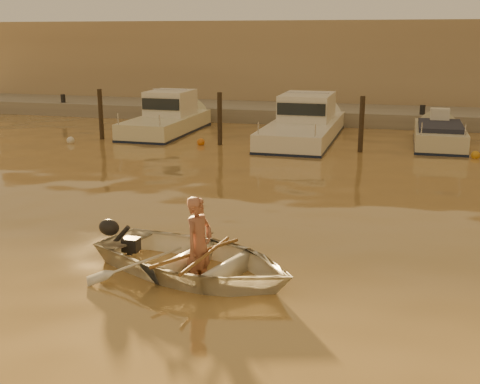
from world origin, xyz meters
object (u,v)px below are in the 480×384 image
(dinghy, at_px, (195,260))
(person, at_px, (199,245))
(moored_boat_3, at_px, (439,139))
(waterfront_building, at_px, (385,66))
(moored_boat_2, at_px, (304,124))
(moored_boat_1, at_px, (166,118))

(dinghy, distance_m, person, 0.31)
(dinghy, distance_m, moored_boat_3, 15.32)
(dinghy, xyz_separation_m, waterfront_building, (2.10, 25.58, 2.12))
(person, relative_size, waterfront_building, 0.04)
(waterfront_building, bearing_deg, moored_boat_2, -103.52)
(person, xyz_separation_m, moored_boat_2, (-0.64, 14.61, 0.06))
(moored_boat_1, bearing_deg, person, -65.68)
(moored_boat_1, bearing_deg, moored_boat_3, 0.00)
(moored_boat_2, height_order, waterfront_building, waterfront_building)
(waterfront_building, bearing_deg, dinghy, -94.70)
(person, xyz_separation_m, waterfront_building, (2.01, 25.61, 1.83))
(dinghy, bearing_deg, moored_boat_3, -1.44)
(moored_boat_2, height_order, moored_boat_3, moored_boat_2)
(dinghy, distance_m, waterfront_building, 25.76)
(moored_boat_1, xyz_separation_m, moored_boat_3, (11.20, 0.00, -0.40))
(moored_boat_3, bearing_deg, moored_boat_2, 180.00)
(moored_boat_2, relative_size, waterfront_building, 0.18)
(moored_boat_2, relative_size, moored_boat_3, 1.57)
(moored_boat_1, height_order, moored_boat_3, moored_boat_1)
(moored_boat_1, relative_size, waterfront_building, 0.14)
(person, height_order, moored_boat_2, moored_boat_2)
(waterfront_building, bearing_deg, person, -94.48)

